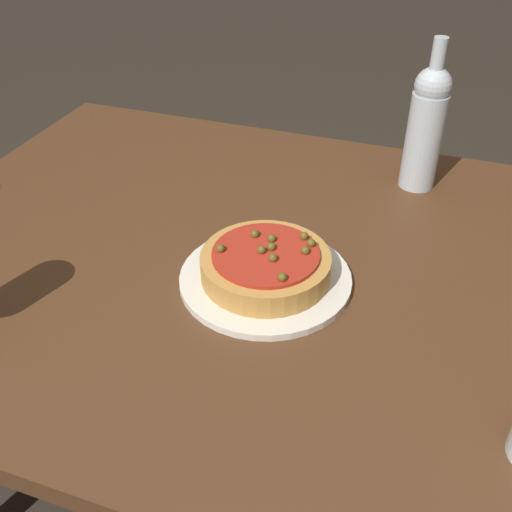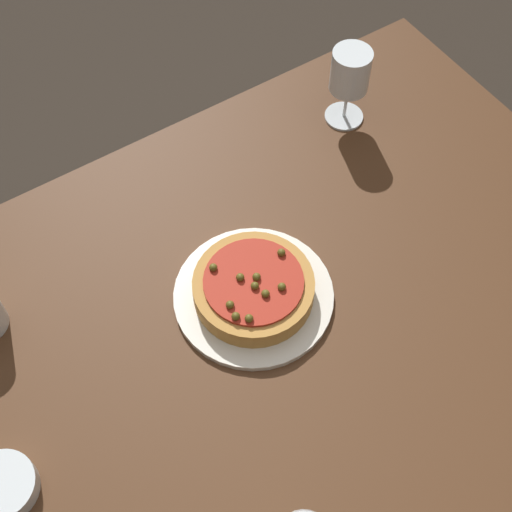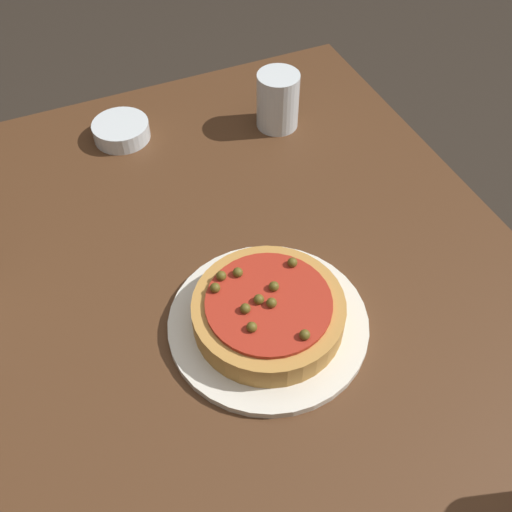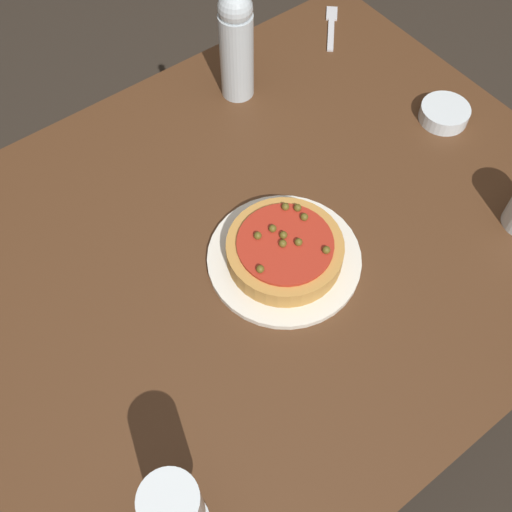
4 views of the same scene
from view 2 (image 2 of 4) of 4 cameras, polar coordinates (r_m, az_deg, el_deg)
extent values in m
plane|color=#2D261E|center=(1.87, 1.79, -15.02)|extent=(14.00, 14.00, 0.00)
cube|color=#4C2D19|center=(1.23, 2.64, -5.20)|extent=(1.31, 0.98, 0.03)
cylinder|color=#4C2D19|center=(1.94, 9.59, 8.10)|extent=(0.06, 0.06, 0.67)
cylinder|color=silver|center=(1.23, -0.20, -3.19)|extent=(0.28, 0.28, 0.01)
cylinder|color=#BC843D|center=(1.20, -0.20, -2.59)|extent=(0.21, 0.21, 0.04)
cylinder|color=#A82819|center=(1.18, -0.20, -2.04)|extent=(0.17, 0.17, 0.01)
sphere|color=brown|center=(1.17, 1.94, -2.56)|extent=(0.01, 0.01, 0.01)
sphere|color=brown|center=(1.15, -2.09, -3.92)|extent=(0.01, 0.01, 0.01)
sphere|color=brown|center=(1.14, -1.63, -4.84)|extent=(0.01, 0.01, 0.01)
sphere|color=brown|center=(1.17, -0.09, -2.40)|extent=(0.01, 0.01, 0.01)
sphere|color=brown|center=(1.14, -0.56, -5.01)|extent=(0.01, 0.01, 0.01)
sphere|color=brown|center=(1.18, -1.28, -1.72)|extent=(0.01, 0.01, 0.01)
sphere|color=brown|center=(1.21, 2.04, 0.28)|extent=(0.01, 0.01, 0.01)
sphere|color=brown|center=(1.16, 0.76, -3.03)|extent=(0.01, 0.01, 0.01)
sphere|color=brown|center=(1.18, 0.05, -1.68)|extent=(0.01, 0.01, 0.01)
sphere|color=brown|center=(1.19, -3.44, -0.92)|extent=(0.01, 0.01, 0.01)
cylinder|color=silver|center=(1.49, 7.04, 11.03)|extent=(0.08, 0.08, 0.00)
cylinder|color=silver|center=(1.46, 7.21, 12.14)|extent=(0.01, 0.01, 0.08)
cylinder|color=silver|center=(1.41, 7.57, 14.48)|extent=(0.08, 0.08, 0.09)
cylinder|color=silver|center=(1.15, -19.61, -16.98)|extent=(0.10, 0.10, 0.03)
camera|label=1|loc=(1.31, -31.09, 29.72)|focal=42.00mm
camera|label=3|loc=(0.89, 33.98, 23.21)|focal=42.00mm
camera|label=4|loc=(1.18, 6.38, 49.36)|focal=42.00mm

